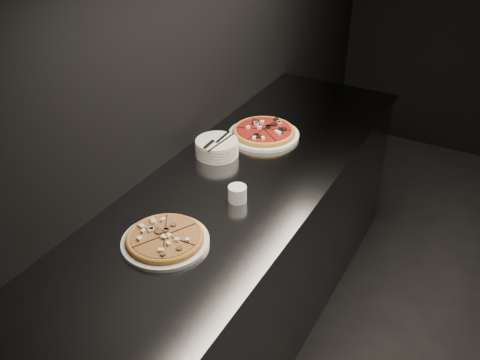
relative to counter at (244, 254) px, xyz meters
The scene contains 7 objects.
wall_left 1.01m from the counter, behind, with size 0.02×5.00×2.80m, color black.
counter is the anchor object (origin of this frame).
pizza_mushroom 0.74m from the counter, 92.62° to the right, with size 0.33×0.33×0.04m.
pizza_tomato 0.62m from the counter, 103.70° to the left, with size 0.41×0.41×0.04m.
plate_stack 0.55m from the counter, 152.79° to the left, with size 0.20×0.20×0.08m.
cutlery 0.58m from the counter, 155.46° to the left, with size 0.08×0.21×0.01m.
ramekin 0.53m from the counter, 69.07° to the right, with size 0.08×0.08×0.07m.
Camera 1 is at (-1.17, -1.77, 2.18)m, focal length 40.00 mm.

